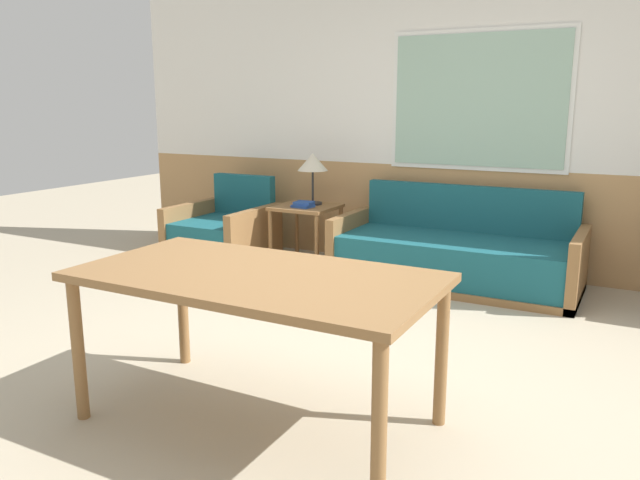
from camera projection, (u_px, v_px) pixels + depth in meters
name	position (u px, v px, depth m)	size (l,w,h in m)	color
ground_plane	(336.00, 375.00, 3.54)	(16.00, 16.00, 0.00)	#B2A58C
wall_back	(469.00, 120.00, 5.51)	(7.20, 0.09, 2.70)	tan
couch	(455.00, 256.00, 5.26)	(2.02, 0.85, 0.80)	olive
armchair	(224.00, 235.00, 6.09)	(0.84, 0.88, 0.80)	olive
side_table	(306.00, 215.00, 5.87)	(0.55, 0.55, 0.57)	olive
table_lamp	(313.00, 164.00, 5.84)	(0.28, 0.28, 0.48)	#262628
book_stack	(303.00, 204.00, 5.75)	(0.19, 0.18, 0.05)	#234799
dining_table	(257.00, 288.00, 2.89)	(1.68, 0.88, 0.74)	olive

